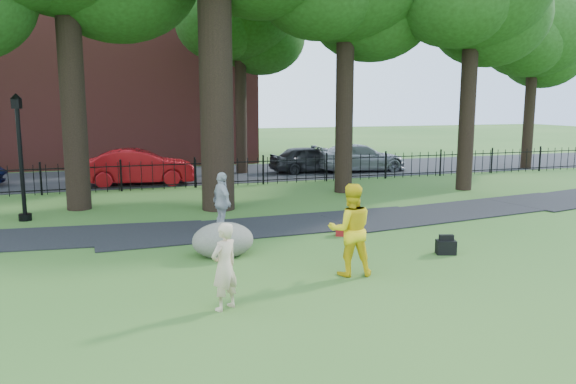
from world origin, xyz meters
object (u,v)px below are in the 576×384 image
object	(u,v)px
lamppost	(21,159)
man	(350,230)
boulder	(223,238)
red_sedan	(139,167)
woman	(224,267)

from	to	relation	value
lamppost	man	bearing A→B (deg)	-30.94
lamppost	boulder	bearing A→B (deg)	-32.00
man	lamppost	distance (m)	10.92
lamppost	red_sedan	xyz separation A→B (m)	(3.84, 6.42, -1.12)
woman	man	world-z (taller)	man
woman	lamppost	bearing A→B (deg)	-97.90
red_sedan	lamppost	bearing A→B (deg)	153.78
woman	red_sedan	bearing A→B (deg)	-121.19
red_sedan	woman	bearing A→B (deg)	-173.63
boulder	lamppost	bearing A→B (deg)	130.75
lamppost	red_sedan	size ratio (longest dim) A/B	0.82
woman	man	xyz separation A→B (m)	(2.94, 1.13, 0.20)
lamppost	red_sedan	world-z (taller)	lamppost
man	red_sedan	size ratio (longest dim) A/B	0.41
boulder	lamppost	size ratio (longest dim) A/B	0.38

